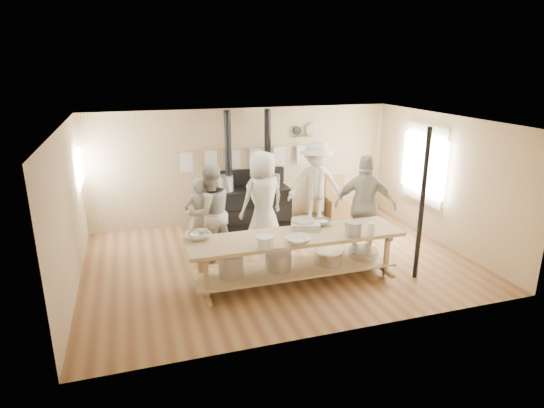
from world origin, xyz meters
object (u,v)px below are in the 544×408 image
(stove, at_px, (249,203))
(prep_table, at_px, (295,253))
(cook_left, at_px, (210,213))
(cook_center, at_px, (263,199))
(roasting_pan, at_px, (305,226))
(cook_far_left, at_px, (200,218))
(cook_by_window, at_px, (316,185))
(cook_right, at_px, (365,206))
(chair, at_px, (337,207))

(stove, bearing_deg, prep_table, -90.04)
(stove, distance_m, cook_left, 2.07)
(cook_center, xyz_separation_m, roasting_pan, (0.31, -1.52, -0.07))
(cook_far_left, distance_m, cook_by_window, 2.89)
(stove, xyz_separation_m, prep_table, (-0.00, -3.02, -0.00))
(cook_right, distance_m, roasting_pan, 1.48)
(stove, relative_size, cook_center, 1.34)
(stove, xyz_separation_m, chair, (2.08, -0.25, -0.22))
(stove, bearing_deg, cook_left, -125.19)
(stove, height_order, cook_by_window, stove)
(prep_table, height_order, cook_far_left, cook_far_left)
(cook_far_left, relative_size, chair, 1.52)
(cook_far_left, bearing_deg, stove, -133.62)
(cook_left, bearing_deg, stove, -137.71)
(cook_left, xyz_separation_m, chair, (3.25, 1.40, -0.61))
(prep_table, relative_size, cook_far_left, 2.32)
(cook_center, distance_m, cook_by_window, 1.60)
(cook_left, distance_m, roasting_pan, 1.83)
(stove, distance_m, cook_far_left, 2.02)
(prep_table, bearing_deg, cook_center, 91.55)
(prep_table, height_order, cook_center, cook_center)
(chair, bearing_deg, cook_left, -153.36)
(cook_center, bearing_deg, cook_far_left, -7.41)
(cook_by_window, xyz_separation_m, roasting_pan, (-1.12, -2.23, -0.07))
(cook_left, relative_size, cook_center, 0.94)
(stove, height_order, cook_right, stove)
(cook_right, xyz_separation_m, chair, (0.42, 2.05, -0.67))
(cook_far_left, distance_m, cook_center, 1.33)
(cook_left, xyz_separation_m, roasting_pan, (1.43, -1.14, -0.01))
(cook_left, xyz_separation_m, cook_right, (2.83, -0.65, 0.06))
(cook_right, relative_size, cook_by_window, 1.01)
(cook_far_left, relative_size, cook_right, 0.80)
(stove, bearing_deg, cook_far_left, -132.12)
(prep_table, relative_size, cook_center, 1.86)
(cook_far_left, xyz_separation_m, cook_right, (3.00, -0.82, 0.20))
(cook_by_window, height_order, chair, cook_by_window)
(prep_table, bearing_deg, stove, 89.96)
(stove, relative_size, cook_left, 1.42)
(roasting_pan, bearing_deg, chair, 54.42)
(stove, xyz_separation_m, cook_by_window, (1.39, -0.56, 0.45))
(cook_far_left, relative_size, roasting_pan, 3.23)
(roasting_pan, bearing_deg, cook_left, 141.51)
(cook_left, bearing_deg, cook_by_window, -169.37)
(chair, height_order, roasting_pan, chair)
(cook_by_window, bearing_deg, roasting_pan, -100.66)
(prep_table, xyz_separation_m, cook_far_left, (-1.34, 1.53, 0.26))
(cook_by_window, bearing_deg, cook_far_left, -145.27)
(cook_left, distance_m, cook_by_window, 2.78)
(prep_table, height_order, cook_by_window, cook_by_window)
(chair, bearing_deg, cook_right, -98.33)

